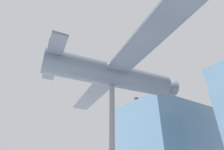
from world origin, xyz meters
The scene contains 3 objects.
glass_pavilion_left centered at (-7.84, 15.42, 5.30)m, with size 9.34×13.31×11.17m.
support_pylon_central centered at (0.00, 0.00, 3.90)m, with size 0.42×0.42×7.81m.
suspended_airplane centered at (0.03, 0.21, 8.81)m, with size 20.61×12.86×3.12m.
Camera 1 is at (11.06, -7.14, 1.74)m, focal length 28.00 mm.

